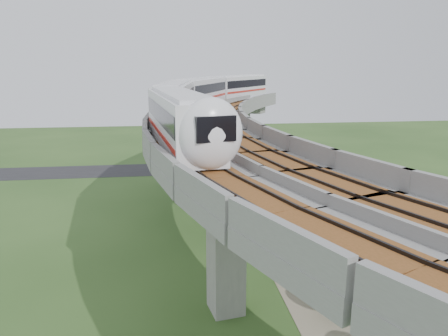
{
  "coord_description": "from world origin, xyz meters",
  "views": [
    {
      "loc": [
        -2.54,
        -35.95,
        15.73
      ],
      "look_at": [
        1.94,
        -1.62,
        7.5
      ],
      "focal_mm": 35.0,
      "sensor_mm": 36.0,
      "label": 1
    }
  ],
  "objects_px": {
    "car_red": "(406,272)",
    "car_dark": "(311,232)",
    "metro_train": "(207,95)",
    "car_white": "(313,247)"
  },
  "relations": [
    {
      "from": "metro_train",
      "to": "car_red",
      "type": "distance_m",
      "value": 28.2
    },
    {
      "from": "metro_train",
      "to": "car_white",
      "type": "bearing_deg",
      "value": -66.75
    },
    {
      "from": "car_red",
      "to": "car_dark",
      "type": "height_order",
      "value": "car_red"
    },
    {
      "from": "car_red",
      "to": "car_white",
      "type": "bearing_deg",
      "value": 170.92
    },
    {
      "from": "car_white",
      "to": "car_red",
      "type": "height_order",
      "value": "car_white"
    },
    {
      "from": "metro_train",
      "to": "car_white",
      "type": "xyz_separation_m",
      "value": [
        7.33,
        -17.06,
        -11.59
      ]
    },
    {
      "from": "car_red",
      "to": "car_dark",
      "type": "xyz_separation_m",
      "value": [
        -4.43,
        8.56,
        -0.0
      ]
    },
    {
      "from": "car_red",
      "to": "car_dark",
      "type": "relative_size",
      "value": 0.89
    },
    {
      "from": "metro_train",
      "to": "car_red",
      "type": "bearing_deg",
      "value": -60.3
    },
    {
      "from": "metro_train",
      "to": "car_dark",
      "type": "xyz_separation_m",
      "value": [
        8.29,
        -13.75,
        -11.66
      ]
    }
  ]
}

